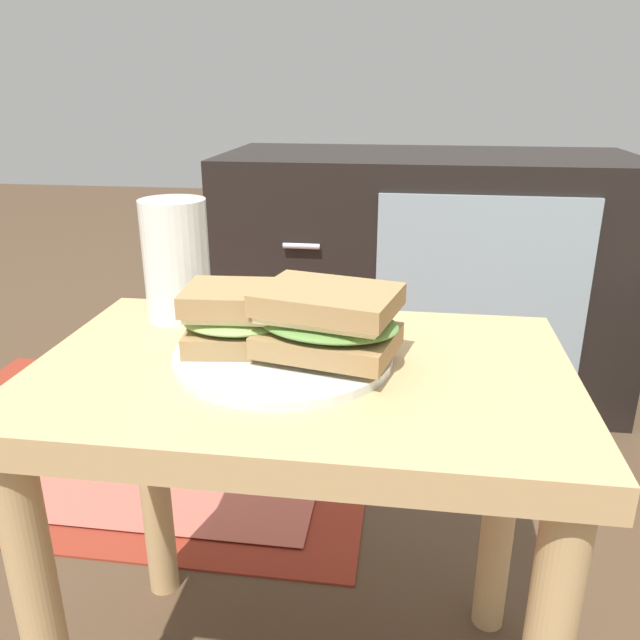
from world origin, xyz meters
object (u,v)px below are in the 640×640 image
at_px(tv_cabinet, 422,273).
at_px(sandwich_front, 239,318).
at_px(sandwich_back, 328,320).
at_px(plate, 283,356).
at_px(beer_glass, 176,261).

height_order(tv_cabinet, sandwich_front, tv_cabinet).
bearing_deg(sandwich_front, sandwich_back, -7.87).
bearing_deg(sandwich_front, tv_cabinet, 77.26).
bearing_deg(sandwich_back, plate, 172.13).
height_order(sandwich_back, beer_glass, beer_glass).
bearing_deg(sandwich_back, beer_glass, 149.37).
bearing_deg(sandwich_front, plate, -7.87).
height_order(sandwich_front, beer_glass, beer_glass).
distance_m(sandwich_front, sandwich_back, 0.10).
height_order(plate, beer_glass, beer_glass).
bearing_deg(sandwich_back, tv_cabinet, 83.11).
xyz_separation_m(tv_cabinet, sandwich_front, (-0.21, -0.93, 0.21)).
bearing_deg(tv_cabinet, sandwich_back, -96.89).
relative_size(plate, sandwich_back, 1.39).
bearing_deg(sandwich_front, beer_glass, 134.70).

